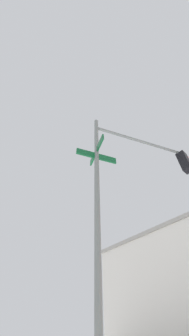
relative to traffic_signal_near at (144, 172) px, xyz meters
name	(u,v)px	position (x,y,z in m)	size (l,w,h in m)	color
traffic_signal_near	(144,172)	(0.00, 0.00, 0.00)	(1.79, 3.66, 6.45)	slate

